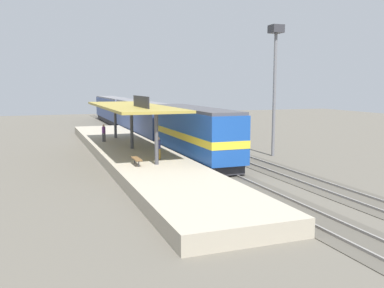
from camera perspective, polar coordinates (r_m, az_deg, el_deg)
The scene contains 12 objects.
ground_plane at distance 39.55m, azimuth 1.29°, elevation -1.40°, with size 120.00×120.00×0.00m, color #5B564C.
track_near at distance 38.86m, azimuth -1.45°, elevation -1.52°, with size 3.20×110.00×0.16m.
track_far at distance 40.57m, azimuth 4.71°, elevation -1.14°, with size 3.20×110.00×0.16m.
platform at distance 37.56m, azimuth -8.10°, elevation -1.28°, with size 6.00×44.00×0.90m, color #A89E89.
station_canopy at distance 37.04m, azimuth -8.19°, elevation 4.94°, with size 5.20×18.00×4.70m.
platform_bench at distance 29.59m, azimuth -7.52°, elevation -2.03°, with size 0.44×1.70×0.50m.
locomotive at distance 35.44m, azimuth 0.28°, elevation 1.44°, with size 2.93×14.43×4.44m.
passenger_carriage_front at distance 52.60m, azimuth -6.69°, elevation 3.43°, with size 2.90×20.00×4.24m.
passenger_carriage_rear at distance 72.92m, azimuth -10.62°, elevation 4.61°, with size 2.90×20.00×4.24m.
light_mast at distance 38.86m, azimuth 11.20°, elevation 10.71°, with size 1.10×1.10×11.70m.
person_waiting at distance 31.60m, azimuth -4.58°, elevation -0.40°, with size 0.34×0.34×1.71m.
person_walking at distance 42.43m, azimuth -11.87°, elevation 1.60°, with size 0.34×0.34×1.71m.
Camera 1 is at (-12.47, -36.23, 6.47)m, focal length 39.38 mm.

